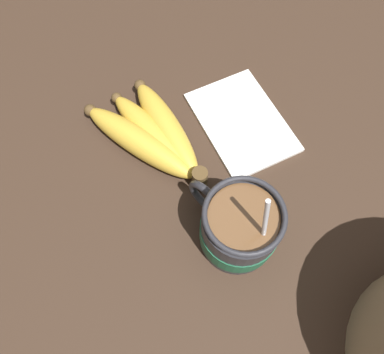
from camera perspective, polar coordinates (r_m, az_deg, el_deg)
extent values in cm
cube|color=#332319|center=(49.74, -4.14, -5.87)|extent=(108.53, 108.53, 2.97)
cylinder|color=#28282D|center=(43.68, 7.22, -7.84)|extent=(8.93, 8.93, 7.90)
cylinder|color=#195638|center=(44.50, 7.09, -8.17)|extent=(9.13, 9.13, 3.08)
torus|color=#28282D|center=(44.19, 2.09, -3.16)|extent=(5.13, 0.90, 5.13)
cylinder|color=brown|center=(39.86, 7.89, -6.08)|extent=(7.73, 7.73, 0.40)
torus|color=#28282D|center=(39.11, 8.03, -5.69)|extent=(8.93, 8.93, 0.60)
cylinder|color=silver|center=(39.22, 10.87, -8.32)|extent=(2.57, 0.50, 13.91)
ellipsoid|color=silver|center=(45.86, 8.36, -10.02)|extent=(3.00, 2.00, 0.80)
cylinder|color=#4C381E|center=(46.99, 1.18, -0.14)|extent=(2.00, 2.00, 3.00)
ellipsoid|color=gold|center=(51.84, -3.95, 7.55)|extent=(16.90, 8.40, 3.73)
sphere|color=#4C381E|center=(56.48, -7.93, 13.66)|extent=(1.68, 1.68, 1.68)
ellipsoid|color=gold|center=(51.50, -5.89, 6.38)|extent=(16.89, 4.72, 3.45)
sphere|color=#4C381E|center=(55.82, -11.41, 11.73)|extent=(1.55, 1.55, 1.55)
ellipsoid|color=gold|center=(50.95, -8.02, 5.30)|extent=(18.15, 6.31, 3.80)
sphere|color=#4C381E|center=(55.17, -15.26, 9.79)|extent=(1.71, 1.71, 1.71)
cube|color=white|center=(54.56, 7.58, 8.32)|extent=(18.49, 15.71, 0.60)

